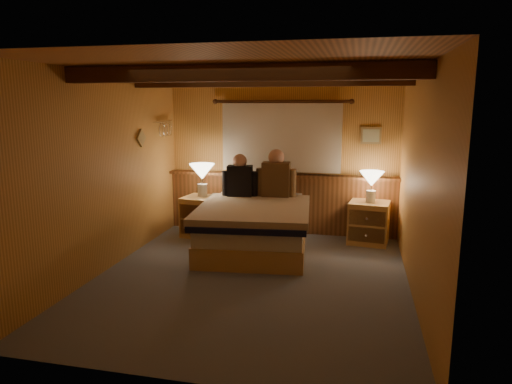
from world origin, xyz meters
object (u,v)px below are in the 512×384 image
(lamp_right, at_px, (372,181))
(duffel_bag, at_px, (207,226))
(bed, at_px, (255,226))
(lamp_left, at_px, (202,174))
(nightstand_right, at_px, (369,222))
(nightstand_left, at_px, (203,216))
(person_right, at_px, (276,177))
(person_left, at_px, (240,179))

(lamp_right, bearing_deg, duffel_bag, -176.96)
(bed, relative_size, lamp_left, 4.05)
(nightstand_right, relative_size, lamp_right, 1.36)
(nightstand_left, xyz_separation_m, nightstand_right, (2.50, 0.19, -0.00))
(duffel_bag, bearing_deg, nightstand_right, -8.71)
(lamp_left, relative_size, person_right, 0.68)
(lamp_right, distance_m, person_right, 1.39)
(bed, height_order, duffel_bag, bed)
(nightstand_right, bearing_deg, person_right, -170.53)
(lamp_left, distance_m, duffel_bag, 0.82)
(bed, xyz_separation_m, nightstand_left, (-0.94, 0.50, -0.03))
(lamp_left, bearing_deg, duffel_bag, -15.22)
(nightstand_right, height_order, lamp_left, lamp_left)
(person_right, distance_m, duffel_bag, 1.33)
(person_right, bearing_deg, nightstand_left, -175.11)
(person_left, height_order, person_right, person_right)
(nightstand_right, bearing_deg, lamp_right, -58.54)
(nightstand_left, height_order, nightstand_right, nightstand_left)
(lamp_left, bearing_deg, person_right, 4.82)
(bed, distance_m, lamp_right, 1.81)
(nightstand_right, relative_size, lamp_left, 1.24)
(lamp_left, distance_m, person_right, 1.14)
(bed, distance_m, nightstand_left, 1.06)
(nightstand_left, xyz_separation_m, lamp_right, (2.51, 0.17, 0.63))
(nightstand_left, relative_size, lamp_left, 1.24)
(lamp_left, bearing_deg, bed, -30.13)
(bed, bearing_deg, lamp_right, 17.31)
(nightstand_right, xyz_separation_m, lamp_right, (0.01, -0.03, 0.63))
(duffel_bag, bearing_deg, person_right, -6.25)
(bed, xyz_separation_m, lamp_left, (-0.95, 0.55, 0.63))
(lamp_left, height_order, lamp_right, lamp_left)
(nightstand_left, distance_m, lamp_left, 0.66)
(lamp_left, bearing_deg, lamp_right, 2.55)
(person_right, bearing_deg, lamp_left, -177.89)
(lamp_left, bearing_deg, person_left, 0.69)
(nightstand_right, bearing_deg, nightstand_left, -167.88)
(person_right, bearing_deg, lamp_right, -2.03)
(lamp_left, relative_size, person_left, 0.76)
(person_left, bearing_deg, duffel_bag, 175.88)
(nightstand_right, bearing_deg, bed, -148.40)
(nightstand_right, height_order, person_right, person_right)
(nightstand_left, xyz_separation_m, person_left, (0.58, 0.06, 0.60))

